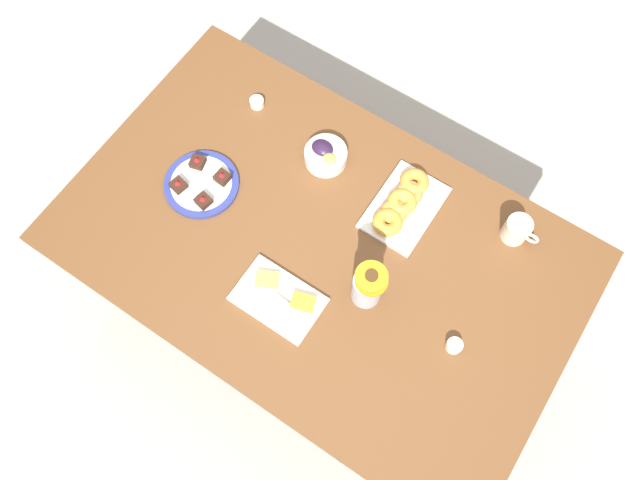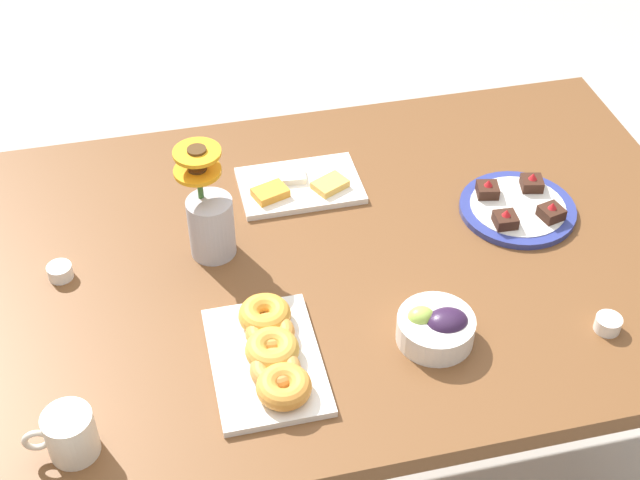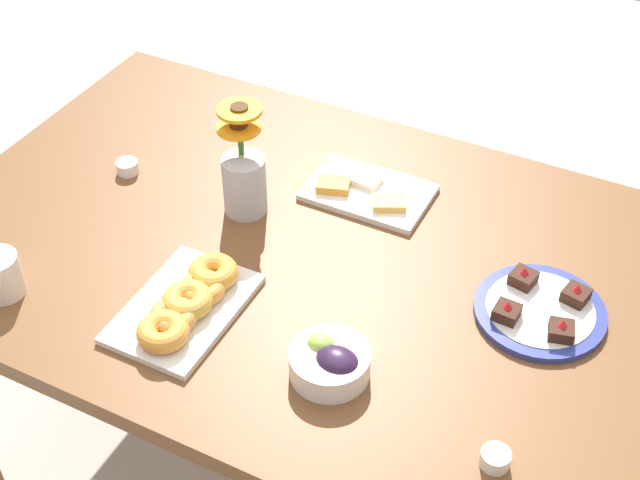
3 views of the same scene
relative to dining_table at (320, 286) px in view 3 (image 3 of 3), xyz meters
The scene contains 9 objects.
ground_plane 0.65m from the dining_table, ahead, with size 6.00×6.00×0.00m, color #B7B2A8.
dining_table is the anchor object (origin of this frame).
grape_bowl 0.32m from the dining_table, 120.16° to the left, with size 0.14×0.14×0.07m.
cheese_platter 0.24m from the dining_table, 90.81° to the right, with size 0.26×0.17×0.03m.
croissant_platter 0.31m from the dining_table, 59.79° to the left, with size 0.19×0.29×0.05m.
jam_cup_honey 0.57m from the dining_table, 146.13° to the left, with size 0.05×0.05×0.03m.
jam_cup_berry 0.51m from the dining_table, ahead, with size 0.05×0.05×0.03m.
dessert_plate 0.45m from the dining_table, behind, with size 0.24×0.24×0.05m.
flower_vase 0.27m from the dining_table, 16.56° to the right, with size 0.10×0.11×0.24m.
Camera 3 is at (-0.59, 1.16, 1.92)m, focal length 50.00 mm.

